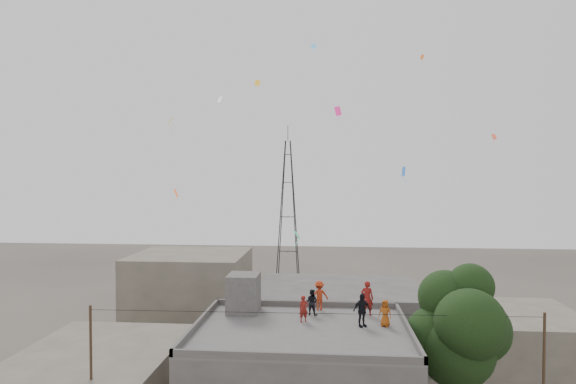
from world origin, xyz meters
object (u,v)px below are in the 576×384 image
Objects in this scene: transmission_tower at (288,209)px; person_red_adult at (367,298)px; tree at (459,329)px; stair_head_box at (244,293)px; person_dark_adult at (362,310)px.

person_red_adult is at bearing -79.05° from transmission_tower.
tree reaches higher than person_red_adult.
stair_head_box is 1.26× the size of person_dark_adult.
transmission_tower is at bearing -63.16° from person_red_adult.
tree is at bearing 170.70° from person_red_adult.
transmission_tower is at bearing 91.23° from stair_head_box.
stair_head_box is at bearing 15.30° from person_red_adult.
person_red_adult is (6.45, -0.07, -0.12)m from stair_head_box.
stair_head_box is 6.37m from person_dark_adult.
tree is at bearing -28.90° from person_dark_adult.
stair_head_box is 0.22× the size of tree.
person_dark_adult is (6.04, -2.03, -0.21)m from stair_head_box.
transmission_tower is 12.64× the size of person_dark_adult.
transmission_tower reaches higher than tree.
stair_head_box is 1.13× the size of person_red_adult.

